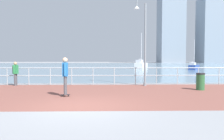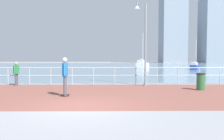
% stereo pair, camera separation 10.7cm
% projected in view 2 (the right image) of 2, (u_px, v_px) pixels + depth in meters
% --- Properties ---
extents(ground, '(220.00, 220.00, 0.00)m').
position_uv_depth(ground, '(105.00, 67.00, 47.43)').
color(ground, gray).
extents(brick_paving, '(28.00, 7.24, 0.01)m').
position_uv_depth(brick_paving, '(88.00, 93.00, 10.44)').
color(brick_paving, brown).
rests_on(brick_paving, ground).
extents(harbor_water, '(180.00, 88.00, 0.00)m').
position_uv_depth(harbor_water, '(106.00, 66.00, 59.00)').
color(harbor_water, '#6B899E').
rests_on(harbor_water, ground).
extents(waterfront_railing, '(25.25, 0.06, 1.14)m').
position_uv_depth(waterfront_railing, '(93.00, 73.00, 14.01)').
color(waterfront_railing, '#B2BCC1').
rests_on(waterfront_railing, ground).
extents(lamppost, '(0.81, 0.36, 5.74)m').
position_uv_depth(lamppost, '(143.00, 35.00, 13.36)').
color(lamppost, gray).
rests_on(lamppost, ground).
extents(skateboarder, '(0.41, 0.56, 1.75)m').
position_uv_depth(skateboarder, '(65.00, 73.00, 9.53)').
color(skateboarder, black).
rests_on(skateboarder, ground).
extents(bystander, '(0.25, 0.55, 1.52)m').
position_uv_depth(bystander, '(16.00, 72.00, 13.60)').
color(bystander, '#4C4C51').
rests_on(bystander, ground).
extents(trash_bin, '(0.46, 0.46, 0.93)m').
position_uv_depth(trash_bin, '(201.00, 82.00, 11.54)').
color(trash_bin, '#2D6638').
rests_on(trash_bin, ground).
extents(sailboat_ivory, '(3.21, 5.05, 6.80)m').
position_uv_depth(sailboat_ivory, '(142.00, 65.00, 40.96)').
color(sailboat_ivory, white).
rests_on(sailboat_ivory, ground).
extents(sailboat_yellow, '(2.91, 3.58, 5.02)m').
position_uv_depth(sailboat_yellow, '(195.00, 67.00, 35.55)').
color(sailboat_yellow, '#284799').
rests_on(sailboat_yellow, ground).
extents(tower_brick, '(12.41, 11.96, 44.46)m').
position_uv_depth(tower_brick, '(173.00, 22.00, 112.77)').
color(tower_brick, '#8493A3').
rests_on(tower_brick, ground).
extents(tower_concrete, '(13.53, 11.49, 34.91)m').
position_uv_depth(tower_concrete, '(215.00, 30.00, 108.27)').
color(tower_concrete, '#8493A3').
rests_on(tower_concrete, ground).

